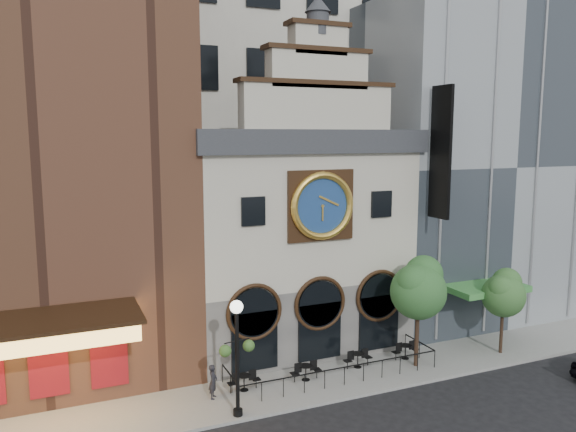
% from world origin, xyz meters
% --- Properties ---
extents(ground, '(120.00, 120.00, 0.00)m').
position_xyz_m(ground, '(0.00, 0.00, 0.00)').
color(ground, black).
rests_on(ground, ground).
extents(sidewalk, '(44.00, 5.00, 0.15)m').
position_xyz_m(sidewalk, '(0.00, 2.50, 0.07)').
color(sidewalk, gray).
rests_on(sidewalk, ground).
extents(clock_building, '(12.60, 8.78, 18.65)m').
position_xyz_m(clock_building, '(0.00, 7.82, 6.69)').
color(clock_building, '#605E5B').
rests_on(clock_building, ground).
extents(theater_building, '(14.00, 15.60, 25.00)m').
position_xyz_m(theater_building, '(-13.00, 9.96, 12.60)').
color(theater_building, brown).
rests_on(theater_building, ground).
extents(retail_building, '(14.00, 14.40, 20.00)m').
position_xyz_m(retail_building, '(12.99, 9.99, 10.14)').
color(retail_building, gray).
rests_on(retail_building, ground).
extents(office_tower, '(20.00, 16.00, 40.00)m').
position_xyz_m(office_tower, '(0.00, 20.00, 20.00)').
color(office_tower, beige).
rests_on(office_tower, ground).
extents(cafe_railing, '(10.60, 2.60, 0.90)m').
position_xyz_m(cafe_railing, '(0.00, 2.50, 0.60)').
color(cafe_railing, black).
rests_on(cafe_railing, sidewalk).
extents(bistro_0, '(1.58, 0.68, 0.90)m').
position_xyz_m(bistro_0, '(-4.62, 2.55, 0.61)').
color(bistro_0, black).
rests_on(bistro_0, sidewalk).
extents(bistro_1, '(1.58, 0.68, 0.90)m').
position_xyz_m(bistro_1, '(-1.48, 2.42, 0.61)').
color(bistro_1, black).
rests_on(bistro_1, sidewalk).
extents(bistro_2, '(1.58, 0.68, 0.90)m').
position_xyz_m(bistro_2, '(1.65, 2.77, 0.61)').
color(bistro_2, black).
rests_on(bistro_2, sidewalk).
extents(bistro_3, '(1.58, 0.68, 0.90)m').
position_xyz_m(bistro_3, '(4.58, 2.75, 0.61)').
color(bistro_3, black).
rests_on(bistro_3, sidewalk).
extents(pedestrian, '(0.61, 0.69, 1.59)m').
position_xyz_m(pedestrian, '(-6.17, 2.37, 0.95)').
color(pedestrian, black).
rests_on(pedestrian, sidewalk).
extents(lamppost, '(1.62, 0.69, 5.10)m').
position_xyz_m(lamppost, '(-5.63, 0.40, 3.30)').
color(lamppost, black).
rests_on(lamppost, sidewalk).
extents(tree_left, '(2.99, 2.88, 5.75)m').
position_xyz_m(tree_left, '(4.61, 1.80, 4.37)').
color(tree_left, '#382619').
rests_on(tree_left, sidewalk).
extents(tree_right, '(2.43, 2.34, 4.68)m').
position_xyz_m(tree_right, '(9.96, 1.43, 3.59)').
color(tree_right, '#382619').
rests_on(tree_right, sidewalk).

